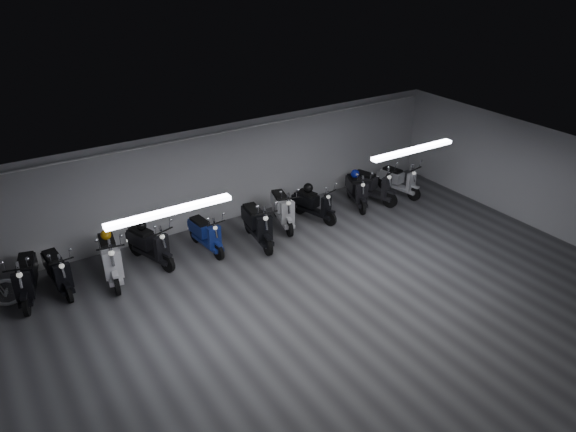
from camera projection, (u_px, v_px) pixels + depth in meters
floor at (331, 309)px, 11.90m from camera, size 14.00×10.00×0.01m
ceiling at (336, 191)px, 10.63m from camera, size 14.00×10.00×0.01m
back_wall at (224, 174)px, 15.03m from camera, size 14.00×0.01×2.80m
front_wall at (552, 412)px, 7.50m from camera, size 14.00×0.01×2.80m
right_wall at (545, 181)px, 14.61m from camera, size 0.01×10.00×2.80m
fluor_strip_left at (170, 211)px, 9.98m from camera, size 2.40×0.18×0.08m
fluor_strip_right at (413, 150)px, 12.84m from camera, size 2.40×0.18×0.08m
conduit at (223, 132)px, 14.41m from camera, size 13.60×0.05×0.05m
scooter_0 at (25, 272)px, 11.93m from camera, size 1.07×1.96×1.39m
scooter_1 at (57, 266)px, 12.25m from camera, size 0.72×1.79×1.30m
scooter_2 at (109, 252)px, 12.61m from camera, size 0.96×2.07×1.48m
scooter_3 at (149, 239)px, 13.26m from camera, size 1.15×1.92×1.35m
scooter_4 at (206, 229)px, 13.84m from camera, size 0.73×1.73×1.25m
scooter_5 at (257, 219)px, 14.13m from camera, size 0.90×2.01×1.44m
scooter_6 at (283, 203)px, 15.02m from camera, size 1.08×1.93×1.37m
scooter_7 at (314, 200)px, 15.39m from camera, size 1.00×1.77×1.25m
scooter_8 at (357, 186)px, 16.19m from camera, size 1.17×1.83×1.30m
scooter_9 at (373, 181)px, 16.42m from camera, size 1.15×1.96×1.38m
scooter_10 at (400, 176)px, 16.89m from camera, size 0.87×1.78×1.27m
helmet_0 at (106, 235)px, 12.70m from camera, size 0.24×0.24×0.24m
helmet_1 at (308, 188)px, 15.40m from camera, size 0.28×0.28×0.28m
helmet_2 at (141, 226)px, 13.28m from camera, size 0.24×0.24×0.24m
helmet_3 at (355, 174)px, 16.27m from camera, size 0.26×0.26×0.26m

